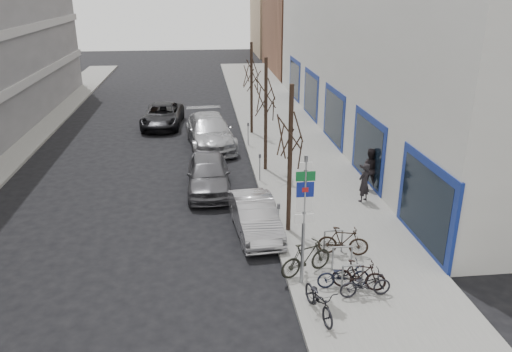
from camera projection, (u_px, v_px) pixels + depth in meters
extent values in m
plane|color=black|center=(222.00, 292.00, 14.84)|extent=(120.00, 120.00, 0.00)
cube|color=slate|center=(304.00, 169.00, 24.56)|extent=(5.00, 70.00, 0.15)
cube|color=#B7B7B2|center=(493.00, 49.00, 29.66)|extent=(20.00, 32.00, 10.00)
cube|color=brown|center=(328.00, 32.00, 51.87)|extent=(12.00, 14.00, 8.00)
cube|color=#937A5B|center=(304.00, 18.00, 65.66)|extent=(13.00, 12.00, 9.00)
cylinder|color=gray|center=(304.00, 224.00, 14.34)|extent=(0.10, 0.10, 4.20)
cube|color=white|center=(306.00, 166.00, 13.66)|extent=(0.35, 0.03, 0.22)
cube|color=#0C5926|center=(306.00, 176.00, 13.77)|extent=(0.55, 0.03, 0.28)
cube|color=navy|center=(305.00, 190.00, 13.91)|extent=(0.50, 0.03, 0.45)
cube|color=maroon|center=(305.00, 190.00, 13.90)|extent=(0.18, 0.02, 0.14)
cube|color=white|center=(305.00, 204.00, 14.07)|extent=(0.45, 0.03, 0.45)
cube|color=white|center=(304.00, 219.00, 14.24)|extent=(0.55, 0.03, 0.28)
cylinder|color=gray|center=(342.00, 278.00, 14.54)|extent=(0.06, 0.06, 0.80)
cylinder|color=gray|center=(362.00, 277.00, 14.60)|extent=(0.06, 0.06, 0.80)
cylinder|color=gray|center=(353.00, 265.00, 14.43)|extent=(0.60, 0.06, 0.06)
cylinder|color=gray|center=(333.00, 259.00, 15.56)|extent=(0.06, 0.06, 0.80)
cylinder|color=gray|center=(351.00, 258.00, 15.62)|extent=(0.06, 0.06, 0.80)
cylinder|color=gray|center=(343.00, 247.00, 15.45)|extent=(0.60, 0.06, 0.06)
cylinder|color=gray|center=(324.00, 242.00, 16.58)|extent=(0.06, 0.06, 0.80)
cylinder|color=gray|center=(342.00, 241.00, 16.64)|extent=(0.06, 0.06, 0.80)
cylinder|color=gray|center=(334.00, 231.00, 16.47)|extent=(0.60, 0.06, 0.06)
cylinder|color=black|center=(290.00, 163.00, 17.37)|extent=(0.16, 0.16, 5.50)
cylinder|color=black|center=(266.00, 117.00, 23.40)|extent=(0.16, 0.16, 5.50)
cylinder|color=black|center=(251.00, 90.00, 29.43)|extent=(0.16, 0.16, 5.50)
cylinder|color=gray|center=(278.00, 223.00, 17.59)|extent=(0.05, 0.05, 1.10)
cube|color=#3F3F44|center=(279.00, 206.00, 17.37)|extent=(0.10, 0.08, 0.18)
cylinder|color=gray|center=(260.00, 169.00, 22.70)|extent=(0.05, 0.05, 1.10)
cube|color=#3F3F44|center=(260.00, 156.00, 22.47)|extent=(0.10, 0.08, 0.18)
cylinder|color=gray|center=(248.00, 135.00, 27.80)|extent=(0.05, 0.05, 1.10)
cube|color=#3F3F44|center=(248.00, 124.00, 27.58)|extent=(0.10, 0.08, 0.18)
imported|color=black|center=(319.00, 298.00, 13.38)|extent=(0.86, 1.84, 1.08)
imported|color=black|center=(359.00, 275.00, 14.55)|extent=(1.66, 0.96, 0.97)
imported|color=black|center=(343.00, 273.00, 14.65)|extent=(1.58, 0.48, 0.96)
imported|color=black|center=(306.00, 258.00, 15.31)|extent=(1.90, 1.22, 1.11)
imported|color=black|center=(366.00, 282.00, 14.22)|extent=(1.54, 0.53, 0.93)
imported|color=black|center=(343.00, 241.00, 16.42)|extent=(1.75, 0.90, 1.02)
imported|color=#A4A3A8|center=(255.00, 216.00, 18.14)|extent=(1.76, 4.14, 1.33)
imported|color=#535258|center=(208.00, 174.00, 21.89)|extent=(1.84, 4.58, 1.56)
imported|color=#A2A3A7|center=(210.00, 131.00, 27.99)|extent=(3.05, 6.16, 1.72)
imported|color=black|center=(163.00, 115.00, 32.03)|extent=(2.71, 5.25, 1.42)
imported|color=black|center=(364.00, 182.00, 20.42)|extent=(0.72, 0.67, 1.66)
imported|color=black|center=(369.00, 168.00, 21.75)|extent=(0.80, 0.68, 1.85)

